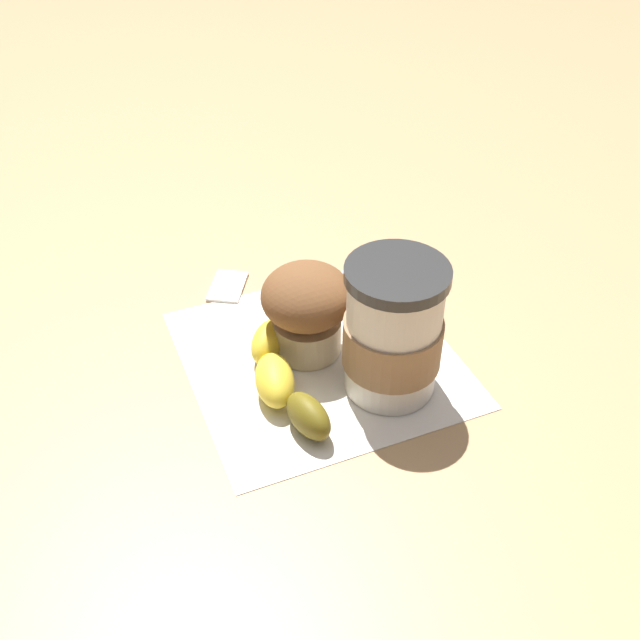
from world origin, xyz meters
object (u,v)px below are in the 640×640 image
object	(u,v)px
coffee_cup	(393,333)
muffin	(307,307)
banana	(282,378)
sugar_packet	(227,285)

from	to	relation	value
coffee_cup	muffin	world-z (taller)	coffee_cup
coffee_cup	banana	bearing A→B (deg)	0.06
coffee_cup	sugar_packet	xyz separation A→B (m)	(0.14, -0.15, -0.06)
banana	sugar_packet	world-z (taller)	banana
coffee_cup	sugar_packet	world-z (taller)	coffee_cup
sugar_packet	coffee_cup	bearing A→B (deg)	131.22
coffee_cup	banana	size ratio (longest dim) A/B	0.81
muffin	banana	distance (m)	0.07
sugar_packet	banana	bearing A→B (deg)	105.82
muffin	sugar_packet	world-z (taller)	muffin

